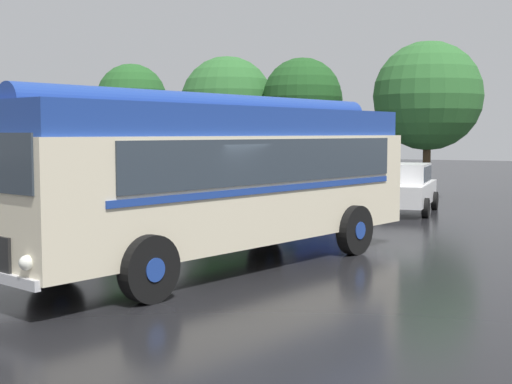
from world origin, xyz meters
TOP-DOWN VIEW (x-y plane):
  - ground_plane at (0.00, 0.00)m, footprint 120.00×120.00m
  - vintage_bus at (0.00, 0.34)m, footprint 4.85×10.38m
  - car_near_left at (-4.78, 10.95)m, footprint 1.98×4.21m
  - car_mid_left at (-1.79, 10.86)m, footprint 2.16×4.30m
  - car_mid_right at (0.77, 11.65)m, footprint 2.31×4.36m
  - tree_far_left at (-14.45, 16.91)m, footprint 3.45×3.45m
  - tree_left_of_centre at (-8.94, 16.80)m, footprint 4.30×4.30m
  - tree_centre at (-5.16, 17.11)m, footprint 3.46×3.46m
  - tree_right_of_centre at (0.42, 16.66)m, footprint 4.38×4.38m

SIDE VIEW (x-z plane):
  - ground_plane at x=0.00m, z-range 0.00..0.00m
  - car_near_left at x=-4.78m, z-range 0.02..1.68m
  - car_mid_left at x=-1.79m, z-range 0.02..1.68m
  - car_mid_right at x=0.77m, z-range 0.02..1.68m
  - vintage_bus at x=0.00m, z-range 0.15..3.64m
  - tree_left_of_centre at x=-8.94m, z-range 0.93..7.15m
  - tree_right_of_centre at x=0.42m, z-range 0.97..7.35m
  - tree_centre at x=-5.16m, z-range 1.22..7.23m
  - tree_far_left at x=-14.45m, z-range 1.28..7.41m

